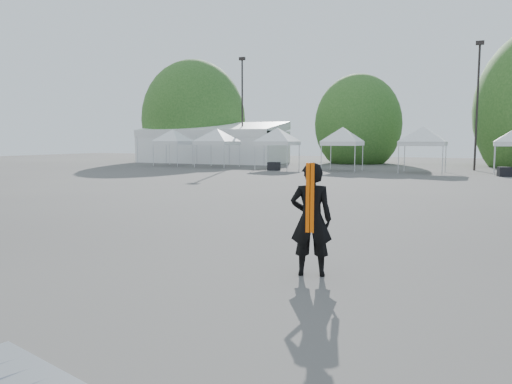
% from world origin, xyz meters
% --- Properties ---
extents(ground, '(120.00, 120.00, 0.00)m').
position_xyz_m(ground, '(0.00, 0.00, 0.00)').
color(ground, '#474442').
rests_on(ground, ground).
extents(marquee, '(15.00, 6.25, 4.23)m').
position_xyz_m(marquee, '(-22.00, 35.00, 1.97)').
color(marquee, white).
rests_on(marquee, ground).
extents(light_pole_west, '(0.60, 0.25, 10.30)m').
position_xyz_m(light_pole_west, '(-18.00, 34.00, 5.77)').
color(light_pole_west, black).
rests_on(light_pole_west, ground).
extents(light_pole_east, '(0.60, 0.25, 9.80)m').
position_xyz_m(light_pole_east, '(3.00, 32.00, 5.52)').
color(light_pole_east, black).
rests_on(light_pole_east, ground).
extents(tree_far_w, '(4.80, 4.80, 7.30)m').
position_xyz_m(tree_far_w, '(-26.00, 38.00, 4.54)').
color(tree_far_w, '#382314').
rests_on(tree_far_w, ground).
extents(tree_mid_w, '(4.16, 4.16, 6.33)m').
position_xyz_m(tree_mid_w, '(-8.00, 40.00, 3.93)').
color(tree_mid_w, '#382314').
rests_on(tree_mid_w, ground).
extents(tent_a, '(3.93, 3.93, 3.88)m').
position_xyz_m(tent_a, '(-22.31, 28.39, 3.06)').
color(tent_a, silver).
rests_on(tent_a, ground).
extents(tent_b, '(4.36, 4.36, 3.88)m').
position_xyz_m(tent_b, '(-17.46, 27.93, 3.06)').
color(tent_b, silver).
rests_on(tent_b, ground).
extents(tent_c, '(4.15, 4.15, 3.88)m').
position_xyz_m(tent_c, '(-11.48, 27.13, 3.06)').
color(tent_c, silver).
rests_on(tent_c, ground).
extents(tent_d, '(3.89, 3.89, 3.88)m').
position_xyz_m(tent_d, '(-6.19, 27.24, 3.06)').
color(tent_d, silver).
rests_on(tent_d, ground).
extents(tent_e, '(4.41, 4.41, 3.88)m').
position_xyz_m(tent_e, '(-0.36, 27.39, 3.06)').
color(tent_e, silver).
rests_on(tent_e, ground).
extents(man, '(0.83, 0.67, 1.99)m').
position_xyz_m(man, '(0.98, -1.92, 1.00)').
color(man, black).
rests_on(man, ground).
extents(crate_west, '(0.90, 0.73, 0.65)m').
position_xyz_m(crate_west, '(-11.13, 25.54, 0.32)').
color(crate_west, black).
rests_on(crate_west, ground).
extents(crate_mid, '(0.94, 0.82, 0.63)m').
position_xyz_m(crate_mid, '(4.91, 25.77, 0.31)').
color(crate_mid, black).
rests_on(crate_mid, ground).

